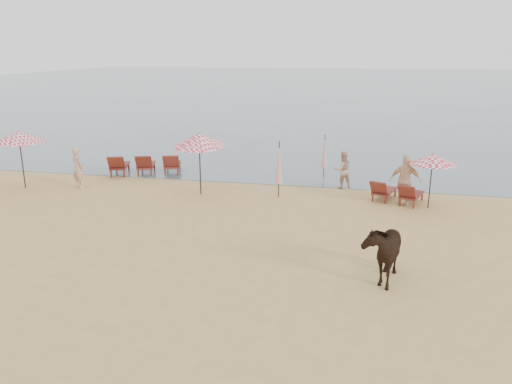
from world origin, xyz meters
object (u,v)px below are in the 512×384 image
(umbrella_open_left_b, at_px, (199,140))
(beachgoer_right_a, at_px, (343,170))
(umbrella_closed_left, at_px, (279,163))
(lounger_cluster_left, at_px, (146,164))
(cow, at_px, (382,250))
(umbrella_open_left_a, at_px, (19,137))
(beachgoer_right_b, at_px, (405,181))
(umbrella_closed_right, at_px, (325,151))
(lounger_cluster_right, at_px, (396,192))
(umbrella_open_right, at_px, (433,159))
(beachgoer_left, at_px, (78,167))

(umbrella_open_left_b, distance_m, beachgoer_right_a, 6.26)
(umbrella_open_left_b, relative_size, umbrella_closed_left, 1.15)
(lounger_cluster_left, bearing_deg, cow, -58.33)
(umbrella_open_left_a, height_order, beachgoer_right_b, umbrella_open_left_a)
(beachgoer_right_b, bearing_deg, umbrella_closed_right, -43.69)
(umbrella_closed_right, xyz_separation_m, beachgoer_right_b, (3.33, -3.77, -0.26))
(lounger_cluster_right, distance_m, umbrella_open_right, 1.92)
(cow, xyz_separation_m, beachgoer_right_b, (1.07, 6.70, 0.17))
(cow, bearing_deg, lounger_cluster_left, 147.06)
(umbrella_closed_left, distance_m, beachgoer_right_a, 3.15)
(lounger_cluster_right, height_order, beachgoer_left, beachgoer_left)
(umbrella_closed_left, xyz_separation_m, beachgoer_left, (-8.69, -0.38, -0.52))
(beachgoer_right_a, bearing_deg, beachgoer_right_b, 116.69)
(beachgoer_left, distance_m, beachgoer_right_b, 13.58)
(umbrella_open_left_b, distance_m, beachgoer_left, 5.65)
(umbrella_open_left_b, relative_size, umbrella_closed_right, 1.31)
(lounger_cluster_left, bearing_deg, beachgoer_right_a, -20.56)
(beachgoer_left, bearing_deg, lounger_cluster_left, -91.08)
(umbrella_closed_right, height_order, beachgoer_left, umbrella_closed_right)
(umbrella_open_left_a, height_order, umbrella_open_right, umbrella_open_left_a)
(umbrella_open_right, xyz_separation_m, cow, (-1.96, -6.59, -1.07))
(umbrella_closed_right, distance_m, beachgoer_left, 10.98)
(beachgoer_right_b, bearing_deg, lounger_cluster_left, -7.78)
(umbrella_open_left_a, xyz_separation_m, cow, (14.81, -6.02, -1.41))
(lounger_cluster_left, height_order, umbrella_open_left_b, umbrella_open_left_b)
(lounger_cluster_right, relative_size, umbrella_closed_left, 0.95)
(lounger_cluster_left, distance_m, umbrella_closed_right, 8.51)
(lounger_cluster_left, distance_m, umbrella_open_left_b, 4.87)
(lounger_cluster_left, xyz_separation_m, beachgoer_right_a, (9.31, -0.55, 0.31))
(umbrella_open_left_a, distance_m, beachgoer_right_a, 13.81)
(lounger_cluster_right, relative_size, umbrella_open_left_a, 0.88)
(cow, height_order, beachgoer_right_a, cow)
(umbrella_closed_right, bearing_deg, cow, -77.77)
(lounger_cluster_right, bearing_deg, umbrella_open_left_a, -155.84)
(umbrella_open_left_a, height_order, beachgoer_right_a, umbrella_open_left_a)
(cow, xyz_separation_m, beachgoer_right_a, (-1.36, 8.77, -0.01))
(umbrella_open_left_a, height_order, umbrella_open_left_b, umbrella_open_left_b)
(umbrella_closed_left, bearing_deg, lounger_cluster_left, 160.64)
(lounger_cluster_left, height_order, umbrella_open_left_a, umbrella_open_left_a)
(cow, bearing_deg, beachgoer_right_a, 106.99)
(lounger_cluster_right, distance_m, umbrella_closed_right, 4.67)
(lounger_cluster_right, xyz_separation_m, beachgoer_right_a, (-2.15, 1.73, 0.38))
(umbrella_open_right, distance_m, beachgoer_left, 14.51)
(beachgoer_right_a, distance_m, beachgoer_right_b, 3.19)
(lounger_cluster_right, bearing_deg, beachgoer_right_b, -31.38)
(beachgoer_left, height_order, beachgoer_right_a, beachgoer_left)
(umbrella_open_right, distance_m, beachgoer_right_a, 4.12)
(umbrella_open_left_b, xyz_separation_m, beachgoer_right_a, (5.68, 2.17, -1.48))
(lounger_cluster_left, xyz_separation_m, cow, (10.66, -9.32, 0.32))
(lounger_cluster_right, bearing_deg, lounger_cluster_left, -170.83)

